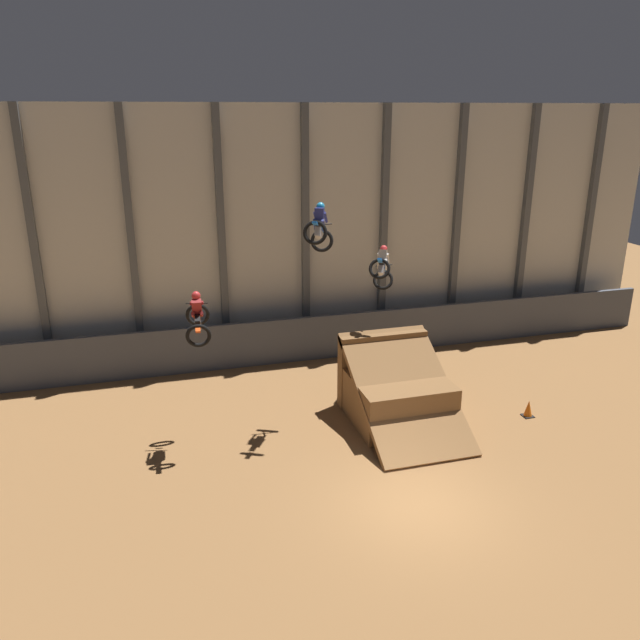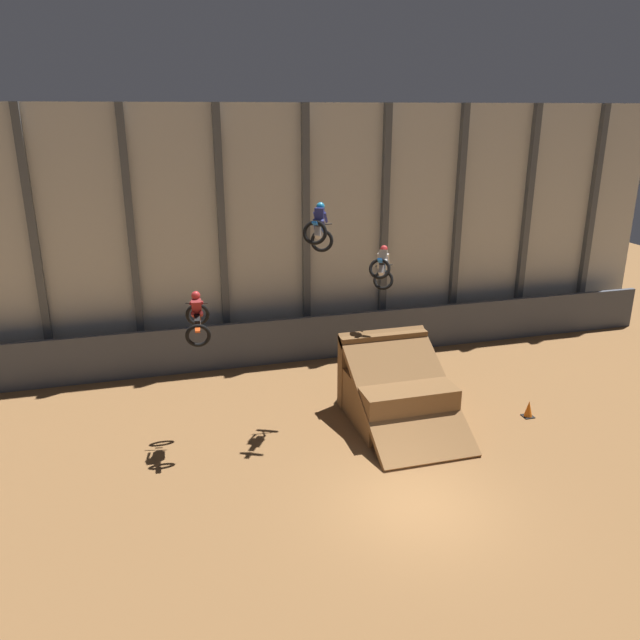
# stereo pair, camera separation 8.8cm
# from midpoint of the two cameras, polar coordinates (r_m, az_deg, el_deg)

# --- Properties ---
(ground_plane) EXTENTS (60.00, 60.00, 0.00)m
(ground_plane) POSITION_cam_midpoint_polar(r_m,az_deg,el_deg) (17.22, 8.75, -16.39)
(ground_plane) COLOR olive
(arena_back_wall) EXTENTS (32.00, 0.40, 10.09)m
(arena_back_wall) POSITION_cam_midpoint_polar(r_m,az_deg,el_deg) (25.57, -1.54, 7.90)
(arena_back_wall) COLOR beige
(arena_back_wall) RESTS_ON ground_plane
(lower_barrier) EXTENTS (31.36, 0.20, 1.85)m
(lower_barrier) POSITION_cam_midpoint_polar(r_m,az_deg,el_deg) (25.62, -0.83, -1.66)
(lower_barrier) COLOR #474C56
(lower_barrier) RESTS_ON ground_plane
(dirt_ramp) EXTENTS (3.11, 4.63, 2.75)m
(dirt_ramp) POSITION_cam_midpoint_polar(r_m,az_deg,el_deg) (21.01, 6.73, -6.48)
(dirt_ramp) COLOR brown
(dirt_ramp) RESTS_ON ground_plane
(rider_bike_left_air) EXTENTS (0.86, 1.84, 1.55)m
(rider_bike_left_air) POSITION_cam_midpoint_polar(r_m,az_deg,el_deg) (18.71, -11.26, 0.17)
(rider_bike_left_air) COLOR black
(rider_bike_center_air) EXTENTS (1.37, 1.82, 1.65)m
(rider_bike_center_air) POSITION_cam_midpoint_polar(r_m,az_deg,el_deg) (19.24, -0.22, 8.29)
(rider_bike_center_air) COLOR black
(rider_bike_right_air) EXTENTS (1.43, 1.82, 1.68)m
(rider_bike_right_air) POSITION_cam_midpoint_polar(r_m,az_deg,el_deg) (21.80, 5.57, 4.75)
(rider_bike_right_air) COLOR black
(traffic_cone_near_ramp) EXTENTS (0.36, 0.36, 0.58)m
(traffic_cone_near_ramp) POSITION_cam_midpoint_polar(r_m,az_deg,el_deg) (22.30, 18.41, -7.70)
(traffic_cone_near_ramp) COLOR black
(traffic_cone_near_ramp) RESTS_ON ground_plane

